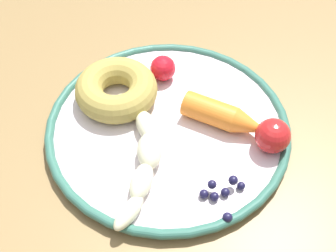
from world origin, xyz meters
TOP-DOWN VIEW (x-y plane):
  - dining_table at (0.00, 0.00)m, footprint 0.96×0.79m
  - plate at (-0.03, -0.03)m, footprint 0.32×0.32m
  - banana at (-0.08, 0.00)m, footprint 0.21×0.07m
  - carrot_orange at (-0.02, -0.10)m, footprint 0.08×0.12m
  - donut at (0.02, 0.05)m, footprint 0.12×0.12m
  - blueberry_pile at (-0.13, -0.09)m, footprint 0.06×0.05m
  - tomato_near at (-0.06, -0.16)m, footprint 0.04×0.04m
  - tomato_mid at (0.06, -0.02)m, footprint 0.04×0.04m

SIDE VIEW (x-z plane):
  - dining_table at x=0.00m, z-range 0.26..0.96m
  - plate at x=-0.03m, z-range 0.70..0.72m
  - blueberry_pile at x=-0.13m, z-range 0.71..0.73m
  - banana at x=-0.08m, z-range 0.71..0.74m
  - carrot_orange at x=-0.02m, z-range 0.71..0.75m
  - tomato_mid at x=0.06m, z-range 0.71..0.75m
  - donut at x=0.02m, z-range 0.71..0.75m
  - tomato_near at x=-0.06m, z-range 0.71..0.76m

